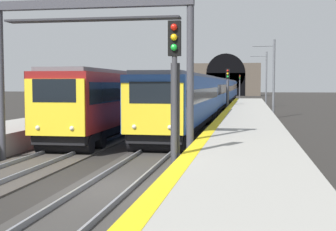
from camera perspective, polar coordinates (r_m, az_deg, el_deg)
ground_plane at (r=14.41m, az=-6.98°, el=-8.94°), size 320.00×320.00×0.00m
platform_right at (r=13.70m, az=9.22°, el=-7.48°), size 112.00×3.84×1.01m
platform_right_edge_strip at (r=13.73m, az=2.23°, el=-5.24°), size 112.00×0.50×0.01m
track_main_line at (r=14.40m, az=-6.99°, el=-8.78°), size 160.00×2.65×0.21m
train_main_approaching at (r=58.20m, az=5.93°, el=2.91°), size 76.60×3.03×3.80m
train_adjacent_platform at (r=38.27m, az=-2.64°, el=2.54°), size 37.50×3.10×3.94m
railway_signal_near at (r=14.09m, az=0.82°, el=3.45°), size 0.39×0.38×5.08m
railway_signal_mid at (r=48.07m, az=7.32°, el=3.52°), size 0.39×0.38×4.71m
railway_signal_far at (r=106.01m, az=8.79°, el=3.86°), size 0.39×0.38×5.16m
overhead_signal_gantry at (r=19.00m, az=-9.36°, el=9.15°), size 0.70×8.21×6.54m
tunnel_portal at (r=123.34m, az=7.11°, el=4.42°), size 2.48×18.01×11.00m
catenary_mast_near at (r=63.96m, az=11.92°, el=4.44°), size 0.22×2.29×7.46m
catenary_mast_far at (r=44.06m, az=12.80°, el=4.53°), size 0.22×2.09×7.25m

